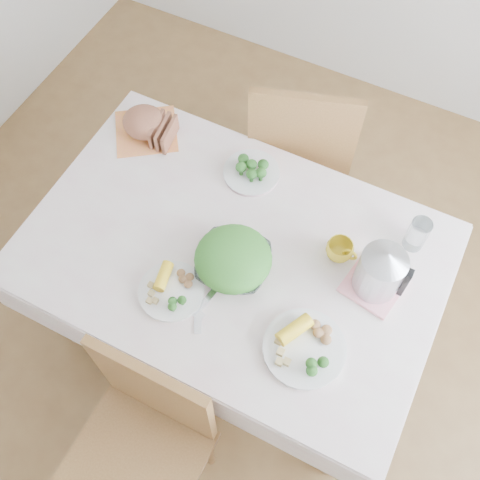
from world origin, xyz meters
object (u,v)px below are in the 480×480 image
at_px(chair_near, 136,463).
at_px(yellow_mug, 339,250).
at_px(electric_kettle, 381,270).
at_px(salad_bowl, 233,263).
at_px(chair_far, 300,148).
at_px(dinner_plate_right, 304,349).
at_px(dinner_plate_left, 171,291).
at_px(dining_table, 234,294).

relative_size(chair_near, yellow_mug, 9.96).
xyz_separation_m(chair_near, electric_kettle, (0.50, 0.86, 0.42)).
distance_m(salad_bowl, electric_kettle, 0.50).
bearing_deg(chair_far, dinner_plate_right, 95.30).
relative_size(salad_bowl, dinner_plate_left, 1.11).
bearing_deg(dining_table, yellow_mug, 23.52).
bearing_deg(chair_near, dining_table, 90.61).
xyz_separation_m(chair_near, dinner_plate_right, (0.37, 0.54, 0.31)).
distance_m(dinner_plate_right, electric_kettle, 0.36).
bearing_deg(chair_near, electric_kettle, 59.97).
height_order(chair_far, dinner_plate_right, chair_far).
bearing_deg(dinner_plate_left, salad_bowl, 51.73).
distance_m(chair_near, dinner_plate_left, 0.61).
bearing_deg(salad_bowl, dinner_plate_right, -25.70).
distance_m(chair_far, salad_bowl, 0.90).
xyz_separation_m(dining_table, dinner_plate_right, (0.38, -0.23, 0.40)).
bearing_deg(chair_near, yellow_mug, 69.58).
height_order(chair_near, yellow_mug, chair_near).
bearing_deg(chair_near, salad_bowl, 87.89).
xyz_separation_m(chair_far, dinner_plate_left, (-0.07, -1.02, 0.31)).
distance_m(dining_table, chair_near, 0.77).
xyz_separation_m(dinner_plate_left, electric_kettle, (0.62, 0.34, 0.11)).
distance_m(dining_table, yellow_mug, 0.57).
height_order(dinner_plate_left, electric_kettle, electric_kettle).
distance_m(yellow_mug, electric_kettle, 0.19).
height_order(salad_bowl, yellow_mug, yellow_mug).
distance_m(dining_table, salad_bowl, 0.42).
height_order(chair_far, salad_bowl, chair_far).
relative_size(dinner_plate_right, electric_kettle, 1.26).
height_order(dinner_plate_right, electric_kettle, electric_kettle).
xyz_separation_m(dinner_plate_right, yellow_mug, (-0.03, 0.38, 0.03)).
bearing_deg(chair_far, yellow_mug, 104.59).
bearing_deg(electric_kettle, dinner_plate_left, -139.67).
distance_m(dining_table, dinner_plate_right, 0.60).
xyz_separation_m(dinner_plate_left, dinner_plate_right, (0.49, 0.02, 0.00)).
relative_size(chair_far, yellow_mug, 10.39).
bearing_deg(electric_kettle, chair_far, 140.41).
bearing_deg(dining_table, chair_far, 93.17).
relative_size(dinner_plate_left, yellow_mug, 2.35).
distance_m(chair_near, dinner_plate_right, 0.72).
distance_m(chair_near, yellow_mug, 1.03).
relative_size(chair_far, salad_bowl, 3.98).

